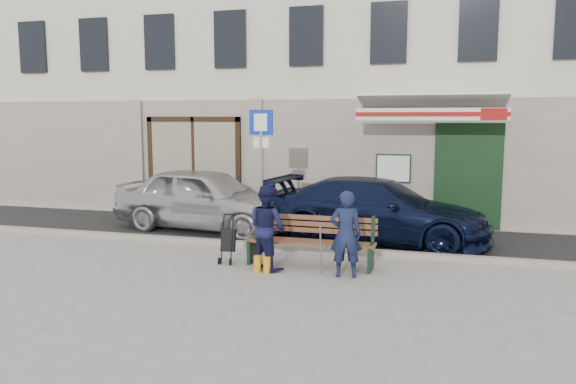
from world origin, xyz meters
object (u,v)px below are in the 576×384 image
at_px(bench, 308,241).
at_px(woman, 267,227).
at_px(parking_sign, 261,154).
at_px(man, 346,234).
at_px(car_silver, 205,199).
at_px(car_navy, 378,211).
at_px(stroller, 228,242).

height_order(bench, woman, woman).
xyz_separation_m(parking_sign, man, (2.21, -2.05, -1.21)).
relative_size(car_silver, parking_sign, 1.56).
distance_m(car_silver, man, 5.06).
relative_size(car_navy, bench, 2.02).
xyz_separation_m(car_navy, woman, (-1.65, -2.79, 0.07)).
bearing_deg(bench, man, -33.37).
xyz_separation_m(car_navy, stroller, (-2.50, -2.56, -0.30)).
relative_size(parking_sign, woman, 1.88).
xyz_separation_m(bench, stroller, (-1.50, -0.18, -0.06)).
xyz_separation_m(man, stroller, (-2.30, 0.34, -0.35)).
bearing_deg(car_silver, stroller, -141.15).
xyz_separation_m(car_silver, bench, (3.20, -2.58, -0.31)).
bearing_deg(woman, car_silver, -19.96).
xyz_separation_m(car_silver, parking_sign, (1.79, -1.05, 1.19)).
bearing_deg(man, stroller, -20.29).
bearing_deg(parking_sign, woman, -64.09).
height_order(man, woman, woman).
bearing_deg(parking_sign, man, -38.30).
bearing_deg(parking_sign, car_navy, 23.96).
relative_size(parking_sign, man, 1.93).
xyz_separation_m(car_navy, man, (-0.20, -2.90, 0.05)).
bearing_deg(car_silver, car_navy, -85.56).
relative_size(woman, stroller, 1.69).
height_order(woman, stroller, woman).
relative_size(parking_sign, bench, 1.20).
xyz_separation_m(parking_sign, woman, (0.76, -1.94, -1.19)).
bearing_deg(car_navy, car_silver, 94.65).
height_order(car_silver, car_navy, car_silver).
bearing_deg(woman, car_navy, -91.03).
distance_m(car_navy, woman, 3.24).
height_order(car_navy, stroller, car_navy).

